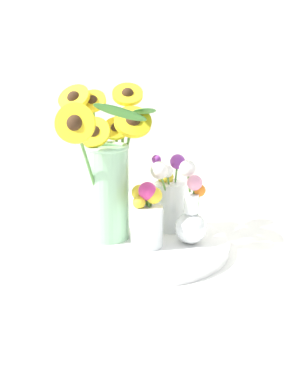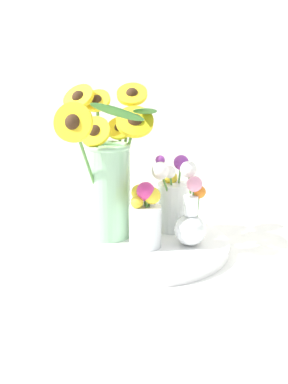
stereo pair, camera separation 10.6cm
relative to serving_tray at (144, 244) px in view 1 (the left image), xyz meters
name	(u,v)px [view 1 (the left image)]	position (x,y,z in m)	size (l,w,h in m)	color
ground_plane	(152,261)	(0.02, -0.07, -0.01)	(6.00, 6.00, 0.00)	white
serving_tray	(144,244)	(0.00, 0.00, 0.00)	(0.41, 0.41, 0.02)	white
mason_jar_sunflowers	(107,173)	(-0.09, 0.01, 0.17)	(0.25, 0.25, 0.37)	#99CC9E
vase_small_center	(147,216)	(0.01, -0.03, 0.08)	(0.08, 0.08, 0.16)	white
vase_bulb_right	(191,215)	(0.11, 0.00, 0.08)	(0.07, 0.09, 0.19)	white
vase_small_back	(169,197)	(0.06, 0.08, 0.10)	(0.09, 0.11, 0.19)	white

